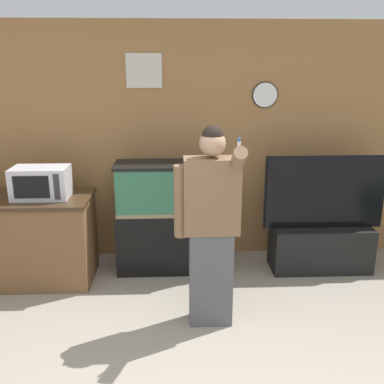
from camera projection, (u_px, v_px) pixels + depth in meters
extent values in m
cube|color=olive|center=(169.00, 144.00, 4.75)|extent=(10.00, 0.06, 2.60)
cube|color=beige|center=(144.00, 71.00, 4.48)|extent=(0.38, 0.02, 0.35)
cylinder|color=white|center=(265.00, 95.00, 4.60)|extent=(0.26, 0.03, 0.26)
cylinder|color=black|center=(265.00, 95.00, 4.60)|extent=(0.28, 0.01, 0.28)
cube|color=brown|center=(24.00, 241.00, 4.34)|extent=(1.37, 0.64, 0.86)
cube|color=#3D2A19|center=(19.00, 199.00, 4.21)|extent=(1.41, 0.68, 0.03)
cube|color=silver|center=(41.00, 183.00, 4.15)|extent=(0.54, 0.32, 0.31)
cube|color=black|center=(31.00, 187.00, 3.99)|extent=(0.33, 0.01, 0.21)
cube|color=#2D2D33|center=(57.00, 187.00, 4.00)|extent=(0.05, 0.01, 0.25)
cube|color=black|center=(169.00, 240.00, 4.64)|extent=(1.10, 0.47, 0.65)
cube|color=#937F5B|center=(169.00, 209.00, 4.54)|extent=(1.07, 0.45, 0.04)
cube|color=#2D6B4C|center=(168.00, 188.00, 4.47)|extent=(1.06, 0.45, 0.50)
cube|color=black|center=(168.00, 165.00, 4.40)|extent=(1.10, 0.47, 0.03)
cube|color=black|center=(320.00, 248.00, 4.63)|extent=(1.06, 0.40, 0.49)
cube|color=black|center=(325.00, 193.00, 4.45)|extent=(1.24, 0.05, 0.75)
cube|color=black|center=(324.00, 192.00, 4.48)|extent=(1.27, 0.01, 0.78)
cube|color=#515156|center=(211.00, 278.00, 3.62)|extent=(0.36, 0.20, 0.83)
cube|color=brown|center=(212.00, 196.00, 3.41)|extent=(0.45, 0.22, 0.62)
sphere|color=tan|center=(213.00, 143.00, 3.29)|extent=(0.21, 0.21, 0.21)
sphere|color=black|center=(213.00, 136.00, 3.28)|extent=(0.17, 0.17, 0.17)
cylinder|color=brown|center=(181.00, 201.00, 3.42)|extent=(0.12, 0.12, 0.59)
cylinder|color=brown|center=(238.00, 161.00, 3.20)|extent=(0.11, 0.33, 0.27)
cylinder|color=white|center=(239.00, 148.00, 3.15)|extent=(0.02, 0.06, 0.11)
cylinder|color=#2856B2|center=(239.00, 141.00, 3.12)|extent=(0.02, 0.03, 0.05)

